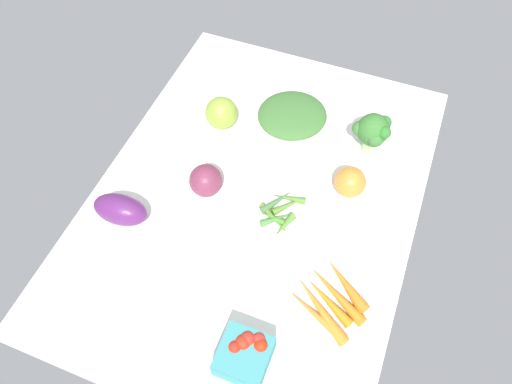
{
  "coord_description": "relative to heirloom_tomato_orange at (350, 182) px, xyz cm",
  "views": [
    {
      "loc": [
        64.66,
        25.14,
        104.41
      ],
      "look_at": [
        0.0,
        0.0,
        4.0
      ],
      "focal_mm": 35.67,
      "sensor_mm": 36.0,
      "label": 1
    }
  ],
  "objects": [
    {
      "name": "heirloom_tomato_green",
      "position": [
        -9.08,
        -37.45,
        0.52
      ],
      "size": [
        8.71,
        8.71,
        8.71
      ],
      "primitive_type": "sphere",
      "color": "#89AA39",
      "rests_on": "tablecloth"
    },
    {
      "name": "leafy_greens_clump",
      "position": [
        -17.15,
        -20.49,
        -1.7
      ],
      "size": [
        24.72,
        25.02,
        4.28
      ],
      "primitive_type": "ellipsoid",
      "rotation": [
        0.0,
        0.0,
        5.24
      ],
      "color": "#3D6E33",
      "rests_on": "tablecloth"
    },
    {
      "name": "broccoli_head",
      "position": [
        -14.57,
        1.43,
        3.47
      ],
      "size": [
        9.27,
        9.65,
        11.7
      ],
      "color": "#A7D085",
      "rests_on": "tablecloth"
    },
    {
      "name": "tablecloth",
      "position": [
        9.68,
        -20.4,
        -4.84
      ],
      "size": [
        104.0,
        76.0,
        2.0
      ],
      "primitive_type": "cube",
      "color": "white",
      "rests_on": "ground"
    },
    {
      "name": "carrot_bunch",
      "position": [
        29.3,
        4.11,
        -2.56
      ],
      "size": [
        18.68,
        17.84,
        2.9
      ],
      "color": "orange",
      "rests_on": "tablecloth"
    },
    {
      "name": "berry_basket",
      "position": [
        46.9,
        -8.26,
        -0.75
      ],
      "size": [
        9.89,
        9.89,
        6.44
      ],
      "color": "teal",
      "rests_on": "tablecloth"
    },
    {
      "name": "eggplant",
      "position": [
        26.68,
        -47.46,
        -0.24
      ],
      "size": [
        8.23,
        13.59,
        7.19
      ],
      "primitive_type": "ellipsoid",
      "rotation": [
        0.0,
        0.0,
        1.65
      ],
      "color": "#5B2364",
      "rests_on": "tablecloth"
    },
    {
      "name": "heirloom_tomato_orange",
      "position": [
        0.0,
        0.0,
        0.0
      ],
      "size": [
        7.67,
        7.67,
        7.67
      ],
      "primitive_type": "sphere",
      "color": "orange",
      "rests_on": "tablecloth"
    },
    {
      "name": "red_onion_near_basket",
      "position": [
        12.2,
        -32.31,
        0.18
      ],
      "size": [
        8.04,
        8.04,
        8.04
      ],
      "primitive_type": "sphere",
      "color": "#762F48",
      "rests_on": "tablecloth"
    },
    {
      "name": "okra_pile",
      "position": [
        11.8,
        -13.22,
        -2.94
      ],
      "size": [
        14.37,
        9.98,
        1.97
      ],
      "color": "#558635",
      "rests_on": "tablecloth"
    }
  ]
}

